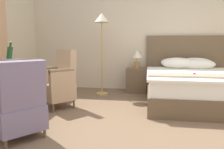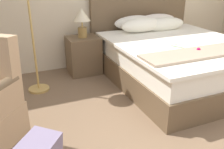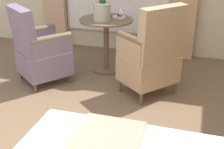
# 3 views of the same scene
# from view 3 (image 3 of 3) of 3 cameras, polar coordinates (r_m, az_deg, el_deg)

# --- Properties ---
(side_table_round) EXTENTS (0.69, 0.69, 0.71)m
(side_table_round) POSITION_cam_3_polar(r_m,az_deg,el_deg) (4.13, -1.06, 6.68)
(side_table_round) COLOR brown
(side_table_round) RESTS_ON ground
(champagne_bucket) EXTENTS (0.23, 0.23, 0.48)m
(champagne_bucket) POSITION_cam_3_polar(r_m,az_deg,el_deg) (3.97, -1.86, 11.84)
(champagne_bucket) COLOR #AEAF9F
(champagne_bucket) RESTS_ON side_table_round
(wine_glass_near_bucket) EXTENTS (0.07, 0.07, 0.14)m
(wine_glass_near_bucket) POSITION_cam_3_polar(r_m,az_deg,el_deg) (4.05, 1.62, 11.57)
(wine_glass_near_bucket) COLOR white
(wine_glass_near_bucket) RESTS_ON side_table_round
(wine_glass_near_edge) EXTENTS (0.08, 0.08, 0.14)m
(wine_glass_near_edge) POSITION_cam_3_polar(r_m,az_deg,el_deg) (4.17, -2.93, 11.82)
(wine_glass_near_edge) COLOR white
(wine_glass_near_edge) RESTS_ON side_table_round
(snack_plate) EXTENTS (0.17, 0.17, 0.04)m
(snack_plate) POSITION_cam_3_polar(r_m,az_deg,el_deg) (4.15, 1.30, 10.54)
(snack_plate) COLOR white
(snack_plate) RESTS_ON side_table_round
(armchair_by_window) EXTENTS (0.76, 0.75, 1.05)m
(armchair_by_window) POSITION_cam_3_polar(r_m,az_deg,el_deg) (3.50, 7.24, 3.39)
(armchair_by_window) COLOR brown
(armchair_by_window) RESTS_ON ground
(armchair_facing_bed) EXTENTS (0.78, 0.77, 0.97)m
(armchair_facing_bed) POSITION_cam_3_polar(r_m,az_deg,el_deg) (3.91, -13.13, 4.14)
(armchair_facing_bed) COLOR brown
(armchair_facing_bed) RESTS_ON ground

